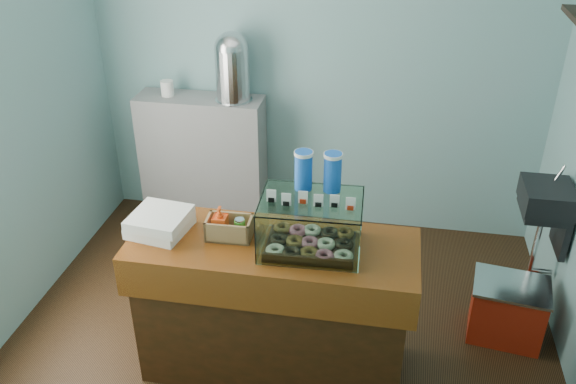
% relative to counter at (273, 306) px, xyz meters
% --- Properties ---
extents(ground, '(3.50, 3.50, 0.00)m').
position_rel_counter_xyz_m(ground, '(0.00, 0.25, -0.46)').
color(ground, black).
rests_on(ground, ground).
extents(room_shell, '(3.54, 3.04, 2.82)m').
position_rel_counter_xyz_m(room_shell, '(0.03, 0.26, 1.25)').
color(room_shell, '#79B1AF').
rests_on(room_shell, ground).
extents(counter, '(1.60, 0.60, 0.90)m').
position_rel_counter_xyz_m(counter, '(0.00, 0.00, 0.00)').
color(counter, '#431E0C').
rests_on(counter, ground).
extents(back_shelf, '(1.00, 0.32, 1.10)m').
position_rel_counter_xyz_m(back_shelf, '(-0.90, 1.57, 0.09)').
color(back_shelf, gray).
rests_on(back_shelf, ground).
extents(display_case, '(0.55, 0.42, 0.51)m').
position_rel_counter_xyz_m(display_case, '(0.21, 0.03, 0.61)').
color(display_case, '#361910').
rests_on(display_case, counter).
extents(condiment_crate, '(0.25, 0.16, 0.19)m').
position_rel_counter_xyz_m(condiment_crate, '(-0.26, 0.02, 0.51)').
color(condiment_crate, '#A07B50').
rests_on(condiment_crate, counter).
extents(pastry_boxes, '(0.35, 0.35, 0.12)m').
position_rel_counter_xyz_m(pastry_boxes, '(-0.65, 0.01, 0.50)').
color(pastry_boxes, white).
rests_on(pastry_boxes, counter).
extents(coffee_urn, '(0.29, 0.29, 0.53)m').
position_rel_counter_xyz_m(coffee_urn, '(-0.62, 1.57, 0.92)').
color(coffee_urn, silver).
rests_on(coffee_urn, back_shelf).
extents(red_cooler, '(0.51, 0.42, 0.41)m').
position_rel_counter_xyz_m(red_cooler, '(1.42, 0.53, -0.25)').
color(red_cooler, '#B0200E').
rests_on(red_cooler, ground).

